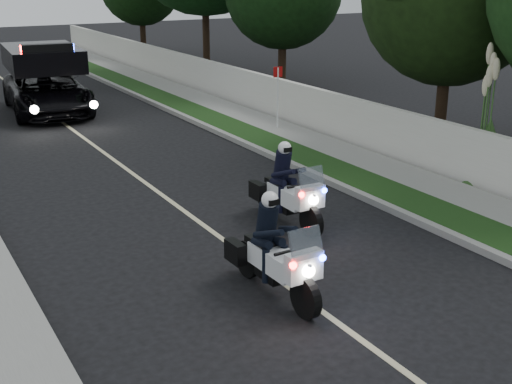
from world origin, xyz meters
TOP-DOWN VIEW (x-y plane):
  - ground at (0.00, 0.00)m, footprint 120.00×120.00m
  - curb_right at (4.10, 10.00)m, footprint 0.20×60.00m
  - grass_verge at (4.80, 10.00)m, footprint 1.20×60.00m
  - sidewalk_right at (6.10, 10.00)m, footprint 1.40×60.00m
  - property_wall at (7.10, 10.00)m, footprint 0.22×60.00m
  - lane_marking at (0.00, 10.00)m, footprint 0.12×50.00m
  - police_moto_left at (-0.37, 0.26)m, footprint 0.82×2.17m
  - police_moto_right at (1.65, 3.01)m, footprint 0.75×2.14m
  - police_suv at (0.00, 17.57)m, footprint 3.27×6.22m
  - sign_post at (6.00, 10.50)m, footprint 0.37×0.37m
  - pampas_far at (7.60, 2.86)m, footprint 1.72×1.72m
  - tree_right_a at (9.42, 6.38)m, footprint 6.96×6.96m
  - tree_right_c at (10.37, 17.21)m, footprint 6.42×6.42m
  - tree_right_d at (9.52, 23.23)m, footprint 8.46×8.46m
  - tree_right_e at (9.69, 32.80)m, footprint 6.14×6.14m

SIDE VIEW (x-z plane):
  - ground at x=0.00m, z-range 0.00..0.00m
  - police_moto_left at x=-0.37m, z-range -0.91..0.91m
  - police_moto_right at x=1.65m, z-range -0.91..0.91m
  - police_suv at x=0.00m, z-range -1.46..1.46m
  - sign_post at x=6.00m, z-range -1.14..1.14m
  - pampas_far at x=7.60m, z-range -1.93..1.93m
  - tree_right_a at x=9.42m, z-range -4.40..4.40m
  - tree_right_c at x=10.37m, z-range -4.32..4.32m
  - tree_right_d at x=9.52m, z-range -6.93..6.93m
  - tree_right_e at x=9.69m, z-range -4.26..4.26m
  - lane_marking at x=0.00m, z-range 0.00..0.01m
  - curb_right at x=4.10m, z-range 0.00..0.15m
  - grass_verge at x=4.80m, z-range 0.00..0.16m
  - sidewalk_right at x=6.10m, z-range 0.00..0.16m
  - property_wall at x=7.10m, z-range 0.00..1.50m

